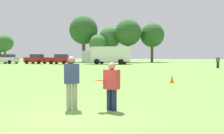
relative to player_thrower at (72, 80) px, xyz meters
name	(u,v)px	position (x,y,z in m)	size (l,w,h in m)	color
ground_plane	(69,115)	(0.19, -0.65, -0.93)	(187.24, 187.24, 0.00)	#608C3D
player_thrower	(72,80)	(0.00, 0.00, 0.00)	(0.53, 0.44, 1.65)	gray
player_defender	(112,84)	(1.23, 0.17, -0.11)	(0.51, 0.38, 1.47)	#1E234C
frisbee	(99,80)	(0.87, 0.06, 0.00)	(0.27, 0.27, 0.07)	#E54C33
traffic_cone	(172,79)	(3.04, 7.92, -0.70)	(0.32, 0.32, 0.48)	#D8590C
parked_car_near_left	(7,59)	(-27.64, 32.43, 0.00)	(4.26, 2.34, 1.82)	silver
parked_car_mid_left	(36,59)	(-21.90, 33.13, 0.00)	(4.26, 2.34, 1.82)	maroon
parked_car_center	(60,59)	(-16.69, 32.84, 0.00)	(4.26, 2.34, 1.82)	maroon
box_truck	(107,55)	(-8.21, 34.60, 0.83)	(8.58, 3.22, 3.18)	white
bystander_field_marshal	(218,61)	(8.82, 25.74, -0.04)	(0.49, 0.40, 1.56)	black
tree_west_oak	(0,46)	(-39.25, 44.52, 3.13)	(3.63, 3.63, 5.90)	brown
tree_west_maple	(5,43)	(-37.70, 44.40, 3.74)	(4.18, 4.18, 6.79)	brown
tree_center_elm	(84,30)	(-17.32, 46.39, 6.63)	(6.76, 6.76, 10.98)	brown
tree_east_birch	(98,43)	(-13.17, 44.36, 3.40)	(3.87, 3.87, 6.29)	brown
tree_east_oak	(110,38)	(-11.06, 47.25, 4.79)	(5.11, 5.11, 8.31)	brown
tree_far_east_pine	(128,33)	(-6.44, 45.84, 5.74)	(5.96, 5.96, 9.69)	brown
tree_far_west_pine	(152,35)	(-1.31, 49.07, 5.33)	(5.60, 5.60, 9.10)	brown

